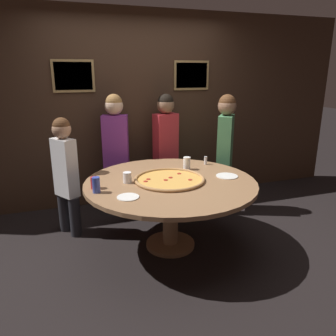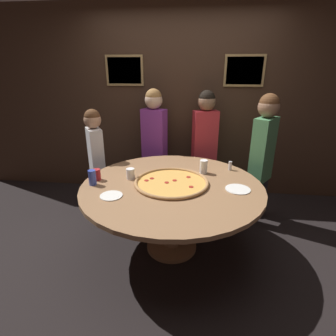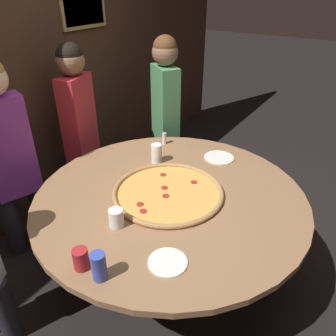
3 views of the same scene
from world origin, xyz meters
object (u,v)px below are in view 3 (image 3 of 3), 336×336
at_px(drink_cup_near_left, 99,266).
at_px(dining_table, 170,208).
at_px(diner_centre_back, 79,122).
at_px(diner_side_right, 165,110).
at_px(giant_pizza, 168,192).
at_px(white_plate_far_back, 168,262).
at_px(drink_cup_front_edge, 116,218).
at_px(condiment_shaker, 164,138).
at_px(diner_side_left, 9,152).
at_px(drink_cup_centre_back, 81,259).
at_px(white_plate_beside_cup, 219,157).
at_px(drink_cup_beside_pizza, 157,153).

bearing_deg(drink_cup_near_left, dining_table, 7.38).
xyz_separation_m(diner_centre_back, diner_side_right, (0.65, -0.46, 0.01)).
height_order(giant_pizza, drink_cup_near_left, drink_cup_near_left).
xyz_separation_m(white_plate_far_back, diner_centre_back, (0.83, 1.46, 0.12)).
bearing_deg(drink_cup_front_edge, condiment_shaker, 19.41).
xyz_separation_m(dining_table, diner_side_left, (-0.36, 1.14, 0.25)).
bearing_deg(drink_cup_front_edge, drink_cup_centre_back, -169.05).
bearing_deg(white_plate_beside_cup, drink_cup_front_edge, 172.62).
distance_m(drink_cup_centre_back, condiment_shaker, 1.41).
bearing_deg(white_plate_beside_cup, white_plate_far_back, -167.02).
xyz_separation_m(drink_cup_near_left, white_plate_far_back, (0.25, -0.21, -0.07)).
distance_m(drink_cup_near_left, drink_cup_beside_pizza, 1.14).
relative_size(dining_table, condiment_shaker, 18.01).
bearing_deg(white_plate_beside_cup, condiment_shaker, 92.45).
distance_m(drink_cup_beside_pizza, condiment_shaker, 0.32).
relative_size(drink_cup_near_left, drink_cup_beside_pizza, 1.02).
bearing_deg(drink_cup_beside_pizza, drink_cup_front_edge, -162.16).
bearing_deg(white_plate_beside_cup, dining_table, 175.13).
bearing_deg(drink_cup_centre_back, condiment_shaker, 17.42).
relative_size(drink_cup_centre_back, diner_side_left, 0.07).
bearing_deg(diner_side_left, drink_cup_centre_back, 87.80).
distance_m(drink_cup_centre_back, drink_cup_beside_pizza, 1.10).
height_order(condiment_shaker, diner_side_right, diner_side_right).
xyz_separation_m(dining_table, giant_pizza, (-0.01, 0.01, 0.13)).
bearing_deg(giant_pizza, white_plate_beside_cup, -6.04).
relative_size(drink_cup_centre_back, drink_cup_near_left, 0.76).
height_order(giant_pizza, drink_cup_front_edge, drink_cup_front_edge).
bearing_deg(white_plate_beside_cup, diner_side_left, 129.11).
height_order(dining_table, white_plate_far_back, white_plate_far_back).
bearing_deg(condiment_shaker, white_plate_far_back, -145.55).
xyz_separation_m(white_plate_far_back, condiment_shaker, (1.10, 0.75, 0.05)).
bearing_deg(diner_centre_back, condiment_shaker, 94.98).
bearing_deg(diner_centre_back, drink_cup_front_edge, 39.07).
height_order(drink_cup_near_left, drink_cup_front_edge, drink_cup_near_left).
height_order(giant_pizza, white_plate_far_back, giant_pizza).
xyz_separation_m(drink_cup_centre_back, diner_centre_back, (1.08, 1.13, 0.07)).
bearing_deg(white_plate_beside_cup, drink_cup_beside_pizza, 130.12).
height_order(white_plate_beside_cup, diner_side_left, diner_side_left).
bearing_deg(drink_cup_front_edge, giant_pizza, -9.35).
bearing_deg(diner_centre_back, white_plate_beside_cup, 87.76).
distance_m(dining_table, condiment_shaker, 0.76).
bearing_deg(dining_table, white_plate_beside_cup, -4.87).
xyz_separation_m(diner_centre_back, diner_side_left, (-0.68, -0.01, 0.01)).
distance_m(dining_table, diner_centre_back, 1.22).
bearing_deg(condiment_shaker, white_plate_beside_cup, -87.55).
bearing_deg(drink_cup_front_edge, diner_centre_back, 54.84).
bearing_deg(drink_cup_beside_pizza, giant_pizza, -135.46).
height_order(giant_pizza, condiment_shaker, condiment_shaker).
bearing_deg(diner_side_right, drink_cup_centre_back, -33.80).
distance_m(white_plate_beside_cup, diner_centre_back, 1.25).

